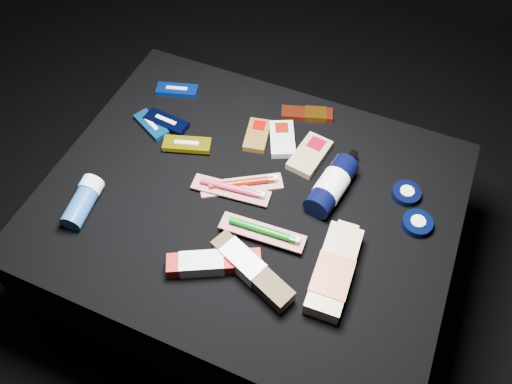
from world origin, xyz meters
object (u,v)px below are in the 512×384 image
at_px(bodywash_bottle, 334,272).
at_px(deodorant_stick, 83,201).
at_px(lotion_bottle, 332,186).
at_px(toothpaste_carton_red, 210,264).

bearing_deg(bodywash_bottle, deodorant_stick, -177.11).
bearing_deg(lotion_bottle, toothpaste_carton_red, -112.08).
xyz_separation_m(lotion_bottle, deodorant_stick, (-0.52, -0.27, -0.01)).
xyz_separation_m(deodorant_stick, toothpaste_carton_red, (0.34, -0.03, -0.01)).
height_order(bodywash_bottle, toothpaste_carton_red, bodywash_bottle).
xyz_separation_m(lotion_bottle, bodywash_bottle, (0.07, -0.21, -0.01)).
relative_size(bodywash_bottle, deodorant_stick, 1.70).
distance_m(deodorant_stick, toothpaste_carton_red, 0.34).
xyz_separation_m(lotion_bottle, toothpaste_carton_red, (-0.18, -0.29, -0.01)).
bearing_deg(deodorant_stick, lotion_bottle, 18.90).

